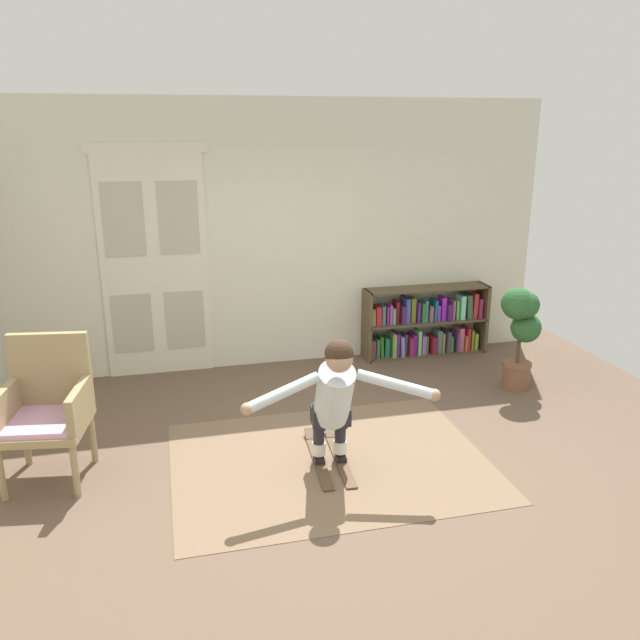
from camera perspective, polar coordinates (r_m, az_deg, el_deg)
ground_plane at (r=5.18m, az=2.39°, el=-13.40°), size 7.20×7.20×0.00m
back_wall at (r=7.10m, az=-3.37°, el=7.50°), size 6.00×0.10×2.90m
double_door at (r=6.96m, az=-14.51°, el=4.96°), size 1.22×0.05×2.45m
rug at (r=5.33m, az=0.86°, el=-12.42°), size 2.52×1.92×0.01m
bookshelf at (r=7.63m, az=9.32°, el=-0.45°), size 1.49×0.30×0.82m
wicker_chair at (r=5.30m, az=-23.17°, el=-7.06°), size 0.68×0.68×1.10m
potted_plant at (r=6.74m, az=17.45°, el=-0.58°), size 0.44×0.35×1.08m
skis_pair at (r=5.35m, az=0.79°, el=-12.08°), size 0.33×0.94×0.07m
person_skier at (r=4.86m, az=1.31°, el=-6.57°), size 1.45×0.67×1.08m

